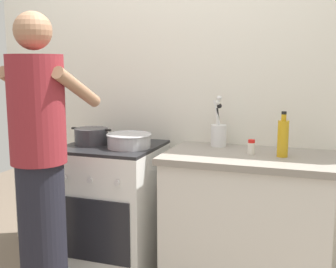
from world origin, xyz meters
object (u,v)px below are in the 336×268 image
mixing_bowl (129,140)px  oil_bottle (283,138)px  spice_bottle (251,147)px  person (40,170)px  pot (91,136)px  stove_range (114,210)px  utensil_crock (219,133)px

mixing_bowl → oil_bottle: bearing=2.3°
spice_bottle → person: 1.22m
person → pot: bearing=89.5°
pot → mixing_bowl: pot is taller
spice_bottle → person: person is taller
stove_range → spice_bottle: size_ratio=10.31×
mixing_bowl → person: size_ratio=0.17×
person → mixing_bowl: bearing=62.4°
spice_bottle → oil_bottle: oil_bottle is taller
mixing_bowl → utensil_crock: (0.53, 0.24, 0.04)m
pot → oil_bottle: 1.23m
spice_bottle → oil_bottle: (0.18, -0.01, 0.07)m
oil_bottle → person: size_ratio=0.15×
stove_range → person: size_ratio=0.53×
mixing_bowl → oil_bottle: oil_bottle is taller
pot → person: 0.57m
stove_range → spice_bottle: 1.04m
stove_range → oil_bottle: (1.09, -0.00, 0.56)m
utensil_crock → mixing_bowl: bearing=-156.0°
stove_range → oil_bottle: size_ratio=3.42×
pot → oil_bottle: oil_bottle is taller
stove_range → mixing_bowl: (0.14, -0.04, 0.50)m
stove_range → pot: bearing=-169.5°
oil_bottle → stove_range: bearing=179.9°
utensil_crock → oil_bottle: utensil_crock is taller
pot → utensil_crock: (0.81, 0.22, 0.03)m
mixing_bowl → spice_bottle: mixing_bowl is taller
oil_bottle → pot: bearing=-178.9°
utensil_crock → spice_bottle: size_ratio=3.79×
mixing_bowl → oil_bottle: size_ratio=1.11×
stove_range → person: bearing=-103.9°
utensil_crock → pot: bearing=-164.7°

